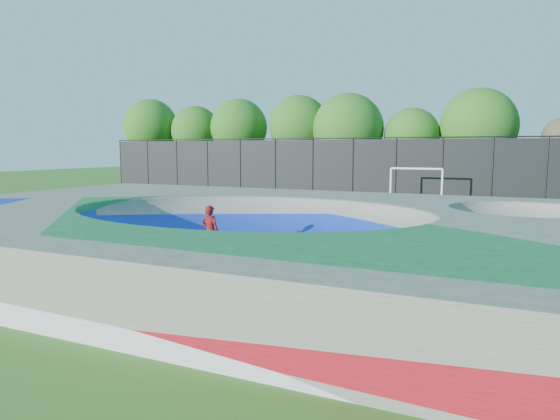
{
  "coord_description": "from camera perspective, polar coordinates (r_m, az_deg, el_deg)",
  "views": [
    {
      "loc": [
        7.02,
        -12.88,
        3.24
      ],
      "look_at": [
        -0.32,
        3.0,
        1.1
      ],
      "focal_mm": 32.0,
      "sensor_mm": 36.0,
      "label": 1
    }
  ],
  "objects": [
    {
      "name": "skateboard",
      "position": [
        15.22,
        -7.94,
        -5.29
      ],
      "size": [
        0.79,
        0.27,
        0.05
      ],
      "primitive_type": "cube",
      "rotation": [
        0.0,
        0.0,
        -0.06
      ],
      "color": "black",
      "rests_on": "ground"
    },
    {
      "name": "ground",
      "position": [
        15.02,
        -3.72,
        -5.5
      ],
      "size": [
        120.0,
        120.0,
        0.0
      ],
      "primitive_type": "plane",
      "color": "#32641B",
      "rests_on": "ground"
    },
    {
      "name": "skate_deck",
      "position": [
        14.88,
        -3.74,
        -2.68
      ],
      "size": [
        22.0,
        14.0,
        1.5
      ],
      "primitive_type": "cube",
      "color": "gray",
      "rests_on": "ground"
    },
    {
      "name": "fence",
      "position": [
        34.62,
        13.13,
        4.9
      ],
      "size": [
        48.09,
        0.09,
        4.04
      ],
      "color": "black",
      "rests_on": "ground"
    },
    {
      "name": "treeline",
      "position": [
        38.87,
        16.79,
        9.22
      ],
      "size": [
        52.43,
        7.13,
        8.22
      ],
      "color": "#4E3D27",
      "rests_on": "ground"
    },
    {
      "name": "soccer_goal",
      "position": [
        31.67,
        15.29,
        3.52
      ],
      "size": [
        3.2,
        0.12,
        2.12
      ],
      "color": "white",
      "rests_on": "ground"
    },
    {
      "name": "skater",
      "position": [
        15.07,
        -7.99,
        -2.44
      ],
      "size": [
        0.59,
        0.4,
        1.58
      ],
      "primitive_type": "imported",
      "rotation": [
        0.0,
        0.0,
        3.11
      ],
      "color": "red",
      "rests_on": "ground"
    }
  ]
}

